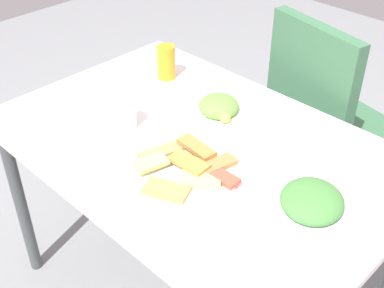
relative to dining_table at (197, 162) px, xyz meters
name	(u,v)px	position (x,y,z in m)	size (l,w,h in m)	color
dining_table	(197,162)	(0.00, 0.00, 0.00)	(1.23, 0.82, 0.71)	white
dining_chair	(325,116)	(0.06, 0.65, -0.10)	(0.50, 0.51, 0.93)	#386846
pide_platter	(185,167)	(0.07, -0.12, 0.09)	(0.32, 0.32, 0.04)	white
salad_plate_greens	(312,202)	(0.41, -0.01, 0.10)	(0.23, 0.23, 0.06)	white
salad_plate_rice	(219,108)	(-0.06, 0.17, 0.10)	(0.22, 0.22, 0.06)	white
soda_can	(166,62)	(-0.36, 0.21, 0.14)	(0.07, 0.07, 0.12)	orange
drinking_glass	(124,113)	(-0.22, -0.10, 0.12)	(0.07, 0.07, 0.09)	silver
paper_napkin	(73,109)	(-0.42, -0.15, 0.08)	(0.12, 0.12, 0.00)	white
fork	(68,110)	(-0.42, -0.17, 0.08)	(0.19, 0.02, 0.01)	silver
spoon	(78,106)	(-0.42, -0.14, 0.08)	(0.18, 0.01, 0.01)	silver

